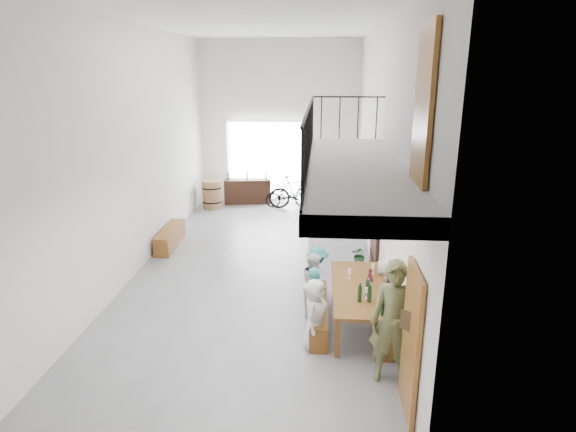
# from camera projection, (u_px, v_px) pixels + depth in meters

# --- Properties ---
(floor) EXTENTS (12.00, 12.00, 0.00)m
(floor) POSITION_uv_depth(u_px,v_px,m) (258.00, 266.00, 11.53)
(floor) COLOR slate
(floor) RESTS_ON ground
(room_walls) EXTENTS (12.00, 12.00, 12.00)m
(room_walls) POSITION_uv_depth(u_px,v_px,m) (255.00, 116.00, 10.50)
(room_walls) COLOR silver
(room_walls) RESTS_ON ground
(gateway_portal) EXTENTS (2.80, 0.08, 2.80)m
(gateway_portal) POSITION_uv_depth(u_px,v_px,m) (268.00, 163.00, 16.82)
(gateway_portal) COLOR white
(gateway_portal) RESTS_ON ground
(right_wall_decor) EXTENTS (0.07, 8.28, 5.07)m
(right_wall_decor) POSITION_uv_depth(u_px,v_px,m) (385.00, 223.00, 9.06)
(right_wall_decor) COLOR brown
(right_wall_decor) RESTS_ON ground
(balcony) EXTENTS (1.52, 5.62, 4.00)m
(balcony) POSITION_uv_depth(u_px,v_px,m) (354.00, 173.00, 7.55)
(balcony) COLOR silver
(balcony) RESTS_ON ground
(tasting_table) EXTENTS (0.98, 2.38, 0.79)m
(tasting_table) POSITION_uv_depth(u_px,v_px,m) (359.00, 291.00, 8.63)
(tasting_table) COLOR brown
(tasting_table) RESTS_ON ground
(bench_inner) EXTENTS (0.34, 1.96, 0.45)m
(bench_inner) POSITION_uv_depth(u_px,v_px,m) (318.00, 314.00, 8.82)
(bench_inner) COLOR brown
(bench_inner) RESTS_ON ground
(bench_wall) EXTENTS (0.34, 2.17, 0.50)m
(bench_wall) POSITION_uv_depth(u_px,v_px,m) (379.00, 316.00, 8.69)
(bench_wall) COLOR brown
(bench_wall) RESTS_ON ground
(tableware) EXTENTS (0.53, 1.24, 0.35)m
(tableware) POSITION_uv_depth(u_px,v_px,m) (366.00, 283.00, 8.42)
(tableware) COLOR black
(tableware) RESTS_ON tasting_table
(side_bench) EXTENTS (0.44, 1.78, 0.50)m
(side_bench) POSITION_uv_depth(u_px,v_px,m) (170.00, 237.00, 12.77)
(side_bench) COLOR brown
(side_bench) RESTS_ON ground
(oak_barrel) EXTENTS (0.65, 0.65, 0.96)m
(oak_barrel) POSITION_uv_depth(u_px,v_px,m) (212.00, 194.00, 16.24)
(oak_barrel) COLOR brown
(oak_barrel) RESTS_ON ground
(serving_counter) EXTENTS (1.66, 0.67, 0.85)m
(serving_counter) POSITION_uv_depth(u_px,v_px,m) (248.00, 191.00, 16.87)
(serving_counter) COLOR #341C0F
(serving_counter) RESTS_ON ground
(counter_bottles) EXTENTS (1.35, 0.26, 0.28)m
(counter_bottles) POSITION_uv_depth(u_px,v_px,m) (247.00, 176.00, 16.67)
(counter_bottles) COLOR black
(counter_bottles) RESTS_ON serving_counter
(guest_left_a) EXTENTS (0.57, 0.70, 1.23)m
(guest_left_a) POSITION_uv_depth(u_px,v_px,m) (315.00, 314.00, 8.00)
(guest_left_a) COLOR silver
(guest_left_a) RESTS_ON ground
(guest_left_b) EXTENTS (0.40, 0.51, 1.22)m
(guest_left_b) POSITION_uv_depth(u_px,v_px,m) (316.00, 300.00, 8.50)
(guest_left_b) COLOR #24767B
(guest_left_b) RESTS_ON ground
(guest_left_c) EXTENTS (0.50, 0.63, 1.24)m
(guest_left_c) POSITION_uv_depth(u_px,v_px,m) (315.00, 284.00, 9.14)
(guest_left_c) COLOR silver
(guest_left_c) RESTS_ON ground
(guest_left_d) EXTENTS (0.51, 0.81, 1.19)m
(guest_left_d) POSITION_uv_depth(u_px,v_px,m) (317.00, 275.00, 9.57)
(guest_left_d) COLOR #24767B
(guest_left_d) RESTS_ON ground
(guest_right_a) EXTENTS (0.57, 0.77, 1.22)m
(guest_right_a) POSITION_uv_depth(u_px,v_px,m) (397.00, 312.00, 8.09)
(guest_right_a) COLOR #B31E22
(guest_right_a) RESTS_ON ground
(guest_right_b) EXTENTS (0.55, 1.08, 1.11)m
(guest_right_b) POSITION_uv_depth(u_px,v_px,m) (394.00, 296.00, 8.77)
(guest_right_b) COLOR black
(guest_right_b) RESTS_ON ground
(guest_right_c) EXTENTS (0.48, 0.60, 1.07)m
(guest_right_c) POSITION_uv_depth(u_px,v_px,m) (383.00, 286.00, 9.23)
(guest_right_c) COLOR silver
(guest_right_c) RESTS_ON ground
(host_standing) EXTENTS (0.79, 0.61, 1.93)m
(host_standing) POSITION_uv_depth(u_px,v_px,m) (394.00, 323.00, 7.02)
(host_standing) COLOR brown
(host_standing) RESTS_ON ground
(potted_plant) EXTENTS (0.47, 0.43, 0.47)m
(potted_plant) POSITION_uv_depth(u_px,v_px,m) (360.00, 255.00, 11.59)
(potted_plant) COLOR #19441E
(potted_plant) RESTS_ON ground
(bicycle_near) EXTENTS (1.59, 0.78, 0.80)m
(bicycle_near) POSITION_uv_depth(u_px,v_px,m) (288.00, 196.00, 16.38)
(bicycle_near) COLOR black
(bicycle_near) RESTS_ON ground
(bicycle_far) EXTENTS (1.92, 0.85, 1.12)m
(bicycle_far) POSITION_uv_depth(u_px,v_px,m) (296.00, 192.00, 16.22)
(bicycle_far) COLOR black
(bicycle_far) RESTS_ON ground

